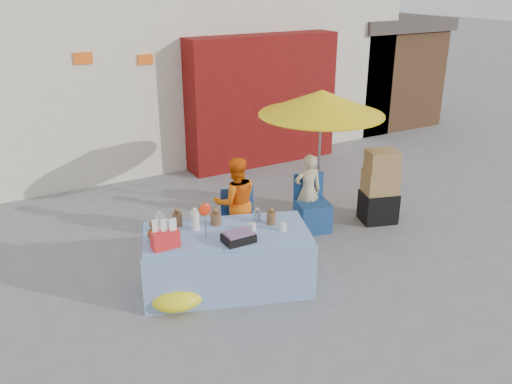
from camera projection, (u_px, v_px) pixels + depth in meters
ground at (280, 278)px, 7.06m from camera, size 80.00×80.00×0.00m
backdrop at (124, 2)px, 12.19m from camera, size 14.00×8.00×7.80m
market_table at (226, 259)px, 6.71m from camera, size 2.25×1.59×1.24m
chair_left at (241, 232)px, 7.75m from camera, size 0.58×0.57×0.85m
chair_right at (312, 214)px, 8.33m from camera, size 0.58×0.57×0.85m
vendor_orange at (236, 202)px, 7.70m from camera, size 0.75×0.65×1.33m
vendor_beige at (308, 191)px, 8.31m from camera, size 0.49×0.38×1.18m
umbrella at (322, 103)px, 8.08m from camera, size 1.90×1.90×2.09m
box_stack at (380, 189)px, 8.49m from camera, size 0.64×0.58×1.19m
tarp_bundle at (179, 295)px, 6.39m from camera, size 0.78×0.67×0.31m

